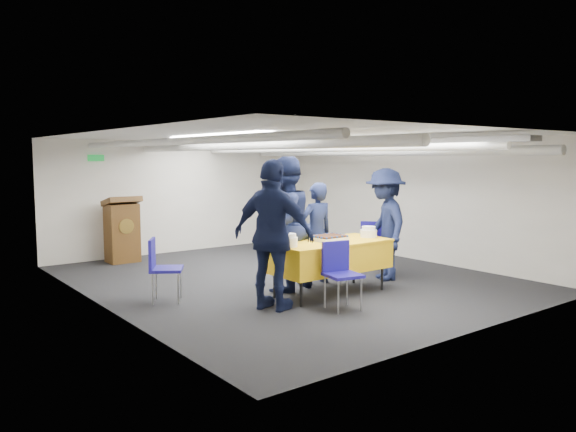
{
  "coord_description": "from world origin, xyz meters",
  "views": [
    {
      "loc": [
        -5.46,
        -7.12,
        1.97
      ],
      "look_at": [
        -0.17,
        -0.2,
        1.05
      ],
      "focal_mm": 35.0,
      "sensor_mm": 36.0,
      "label": 1
    }
  ],
  "objects_px": {
    "sheet_cake": "(329,238)",
    "sailor_c": "(273,235)",
    "sailor_d": "(385,224)",
    "chair_left": "(160,263)",
    "chair_right": "(372,242)",
    "sailor_b": "(285,224)",
    "chair_near": "(340,268)",
    "podium": "(122,230)",
    "sailor_a": "(316,233)",
    "serving_table": "(330,256)"
  },
  "relations": [
    {
      "from": "sheet_cake",
      "to": "sailor_c",
      "type": "distance_m",
      "value": 1.19
    },
    {
      "from": "sailor_c",
      "to": "sailor_d",
      "type": "distance_m",
      "value": 2.52
    },
    {
      "from": "sheet_cake",
      "to": "sailor_c",
      "type": "relative_size",
      "value": 0.24
    },
    {
      "from": "chair_left",
      "to": "sailor_c",
      "type": "bearing_deg",
      "value": -51.61
    },
    {
      "from": "chair_right",
      "to": "sailor_b",
      "type": "relative_size",
      "value": 0.44
    },
    {
      "from": "chair_near",
      "to": "sailor_b",
      "type": "distance_m",
      "value": 1.3
    },
    {
      "from": "podium",
      "to": "chair_left",
      "type": "distance_m",
      "value": 3.23
    },
    {
      "from": "sailor_a",
      "to": "sailor_d",
      "type": "xyz_separation_m",
      "value": [
        1.07,
        -0.44,
        0.11
      ]
    },
    {
      "from": "chair_left",
      "to": "sailor_b",
      "type": "distance_m",
      "value": 1.87
    },
    {
      "from": "sailor_a",
      "to": "sailor_d",
      "type": "height_order",
      "value": "sailor_d"
    },
    {
      "from": "sheet_cake",
      "to": "sailor_b",
      "type": "height_order",
      "value": "sailor_b"
    },
    {
      "from": "sailor_c",
      "to": "sailor_b",
      "type": "bearing_deg",
      "value": -68.72
    },
    {
      "from": "sailor_a",
      "to": "sailor_b",
      "type": "relative_size",
      "value": 0.8
    },
    {
      "from": "chair_right",
      "to": "sailor_c",
      "type": "relative_size",
      "value": 0.45
    },
    {
      "from": "podium",
      "to": "sailor_d",
      "type": "bearing_deg",
      "value": -55.26
    },
    {
      "from": "sheet_cake",
      "to": "chair_left",
      "type": "relative_size",
      "value": 0.54
    },
    {
      "from": "sailor_c",
      "to": "serving_table",
      "type": "bearing_deg",
      "value": -104.78
    },
    {
      "from": "sailor_a",
      "to": "sailor_d",
      "type": "bearing_deg",
      "value": 161.0
    },
    {
      "from": "chair_near",
      "to": "chair_right",
      "type": "bearing_deg",
      "value": 34.1
    },
    {
      "from": "chair_left",
      "to": "sailor_c",
      "type": "distance_m",
      "value": 1.65
    },
    {
      "from": "sailor_a",
      "to": "sailor_c",
      "type": "xyz_separation_m",
      "value": [
        -1.42,
        -0.82,
        0.18
      ]
    },
    {
      "from": "chair_left",
      "to": "sailor_b",
      "type": "xyz_separation_m",
      "value": [
        1.74,
        -0.5,
        0.46
      ]
    },
    {
      "from": "podium",
      "to": "sailor_b",
      "type": "xyz_separation_m",
      "value": [
        1.06,
        -3.65,
        0.37
      ]
    },
    {
      "from": "serving_table",
      "to": "chair_right",
      "type": "distance_m",
      "value": 1.71
    },
    {
      "from": "chair_left",
      "to": "chair_right",
      "type": "bearing_deg",
      "value": -5.85
    },
    {
      "from": "sailor_c",
      "to": "sailor_a",
      "type": "bearing_deg",
      "value": -83.83
    },
    {
      "from": "sheet_cake",
      "to": "sailor_d",
      "type": "xyz_separation_m",
      "value": [
        1.33,
        0.15,
        0.09
      ]
    },
    {
      "from": "sheet_cake",
      "to": "sailor_d",
      "type": "height_order",
      "value": "sailor_d"
    },
    {
      "from": "sheet_cake",
      "to": "chair_left",
      "type": "xyz_separation_m",
      "value": [
        -2.15,
        1.03,
        -0.28
      ]
    },
    {
      "from": "chair_near",
      "to": "sailor_b",
      "type": "relative_size",
      "value": 0.44
    },
    {
      "from": "sheet_cake",
      "to": "chair_near",
      "type": "distance_m",
      "value": 0.85
    },
    {
      "from": "chair_near",
      "to": "sailor_d",
      "type": "xyz_separation_m",
      "value": [
        1.76,
        0.84,
        0.36
      ]
    },
    {
      "from": "chair_near",
      "to": "sailor_a",
      "type": "relative_size",
      "value": 0.55
    },
    {
      "from": "sailor_a",
      "to": "sailor_d",
      "type": "relative_size",
      "value": 0.88
    },
    {
      "from": "chair_right",
      "to": "sailor_a",
      "type": "xyz_separation_m",
      "value": [
        -1.28,
        -0.05,
        0.26
      ]
    },
    {
      "from": "chair_right",
      "to": "sailor_a",
      "type": "distance_m",
      "value": 1.31
    },
    {
      "from": "serving_table",
      "to": "sailor_d",
      "type": "bearing_deg",
      "value": 8.19
    },
    {
      "from": "sailor_a",
      "to": "podium",
      "type": "bearing_deg",
      "value": -60.83
    },
    {
      "from": "podium",
      "to": "sailor_b",
      "type": "distance_m",
      "value": 3.82
    },
    {
      "from": "sheet_cake",
      "to": "sailor_a",
      "type": "relative_size",
      "value": 0.29
    },
    {
      "from": "serving_table",
      "to": "sailor_a",
      "type": "xyz_separation_m",
      "value": [
        0.28,
        0.64,
        0.23
      ]
    },
    {
      "from": "sailor_c",
      "to": "sailor_d",
      "type": "xyz_separation_m",
      "value": [
        2.49,
        0.37,
        -0.08
      ]
    },
    {
      "from": "serving_table",
      "to": "sailor_c",
      "type": "height_order",
      "value": "sailor_c"
    },
    {
      "from": "sheet_cake",
      "to": "chair_right",
      "type": "xyz_separation_m",
      "value": [
        1.54,
        0.65,
        -0.28
      ]
    },
    {
      "from": "chair_left",
      "to": "sailor_d",
      "type": "distance_m",
      "value": 3.6
    },
    {
      "from": "podium",
      "to": "chair_near",
      "type": "distance_m",
      "value": 4.98
    },
    {
      "from": "chair_left",
      "to": "sailor_d",
      "type": "xyz_separation_m",
      "value": [
        3.48,
        -0.88,
        0.36
      ]
    },
    {
      "from": "sailor_b",
      "to": "sailor_c",
      "type": "distance_m",
      "value": 1.06
    },
    {
      "from": "podium",
      "to": "chair_near",
      "type": "height_order",
      "value": "podium"
    },
    {
      "from": "sailor_d",
      "to": "serving_table",
      "type": "bearing_deg",
      "value": -54.33
    }
  ]
}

